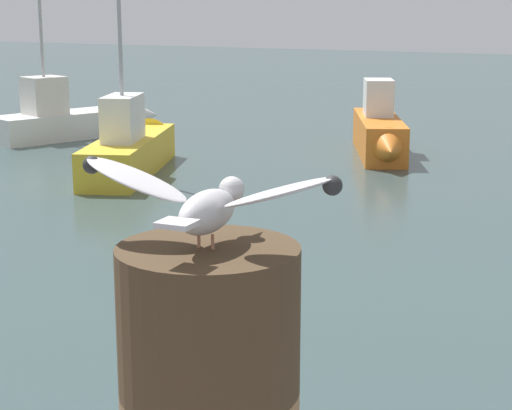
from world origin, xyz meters
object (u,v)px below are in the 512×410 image
object	(u,v)px
boat_orange	(380,133)
boat_yellow	(133,146)
seagull	(208,200)
boat_white	(84,119)

from	to	relation	value
boat_orange	boat_yellow	xyz separation A→B (m)	(-4.03, -3.94, -0.04)
seagull	boat_white	bearing A→B (deg)	128.61
boat_yellow	boat_orange	bearing A→B (deg)	44.33
seagull	boat_orange	bearing A→B (deg)	107.53
boat_orange	boat_white	world-z (taller)	boat_white
boat_orange	boat_white	distance (m)	7.96
seagull	boat_white	xyz separation A→B (m)	(-13.40, 16.78, -2.51)
seagull	boat_orange	xyz separation A→B (m)	(-5.46, 17.29, -2.43)
boat_yellow	seagull	bearing A→B (deg)	-54.60
boat_orange	boat_yellow	distance (m)	5.63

